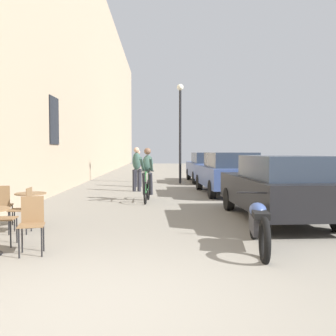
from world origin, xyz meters
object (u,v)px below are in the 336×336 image
cafe_chair_mid_toward_wall (2,203)px  cafe_table_mid (31,202)px  cafe_chair_mid_toward_street (24,207)px  parked_car_second (227,172)px  parked_car_nearest (278,187)px  parked_motorcycle (259,224)px  pedestrian_mid (138,166)px  parked_car_third (207,167)px  cafe_chair_near_toward_street (32,221)px  cyclist_on_bicycle (147,176)px  street_lamp (180,121)px  pedestrian_near (137,167)px

cafe_chair_mid_toward_wall → cafe_table_mid: bearing=7.4°
cafe_chair_mid_toward_street → parked_car_second: parked_car_second is taller
parked_car_nearest → parked_motorcycle: (-1.12, -2.43, -0.37)m
pedestrian_mid → parked_car_third: (3.47, 2.47, -0.14)m
cafe_chair_mid_toward_wall → parked_car_third: bearing=62.7°
cafe_chair_near_toward_street → cafe_table_mid: bearing=109.5°
cafe_table_mid → parked_car_nearest: (5.47, 0.59, 0.26)m
parked_car_third → cyclist_on_bicycle: bearing=-111.9°
parked_car_second → cafe_chair_mid_toward_street: bearing=-128.9°
cafe_chair_mid_toward_wall → street_lamp: 11.59m
cafe_table_mid → parked_motorcycle: (4.35, -1.84, -0.12)m
parked_car_nearest → parked_car_second: (-0.18, 5.26, 0.03)m
parked_motorcycle → pedestrian_mid: bearing=103.7°
pedestrian_near → parked_car_third: pedestrian_near is taller
cafe_chair_mid_toward_street → cafe_chair_mid_toward_wall: (-0.64, 0.53, 0.00)m
cafe_chair_mid_toward_wall → pedestrian_mid: size_ratio=0.54×
cafe_chair_near_toward_street → pedestrian_mid: 10.81m
pedestrian_mid → parked_car_third: 4.26m
parked_motorcycle → cafe_chair_mid_toward_wall: bearing=160.3°
cafe_chair_mid_toward_street → parked_car_nearest: size_ratio=0.21×
cafe_chair_mid_toward_street → parked_car_second: bearing=51.1°
cafe_table_mid → parked_motorcycle: 4.73m
pedestrian_mid → cafe_table_mid: bearing=-101.5°
cyclist_on_bicycle → pedestrian_near: pedestrian_near is taller
cyclist_on_bicycle → parked_motorcycle: size_ratio=0.82×
cafe_chair_mid_toward_wall → parked_car_second: (5.86, 5.93, 0.29)m
cyclist_on_bicycle → pedestrian_near: (-0.51, 2.86, 0.18)m
parked_car_second → parked_car_third: parked_car_second is taller
cafe_chair_near_toward_street → cafe_chair_mid_toward_wall: bearing=123.3°
street_lamp → parked_car_third: bearing=29.4°
cyclist_on_bicycle → parked_motorcycle: 6.14m
cafe_chair_near_toward_street → parked_car_nearest: bearing=29.0°
parked_car_nearest → street_lamp: bearing=99.8°
pedestrian_near → cafe_chair_mid_toward_street: bearing=-103.4°
street_lamp → parked_motorcycle: street_lamp is taller
cafe_table_mid → cyclist_on_bicycle: (2.35, 3.95, 0.29)m
cafe_table_mid → cafe_chair_mid_toward_wall: cafe_chair_mid_toward_wall is taller
cafe_chair_mid_toward_wall → parked_car_third: size_ratio=0.20×
parked_car_second → pedestrian_mid: bearing=140.9°
cafe_table_mid → parked_motorcycle: bearing=-22.9°
cafe_chair_mid_toward_wall → parked_car_third: parked_car_third is taller
cyclist_on_bicycle → street_lamp: 6.95m
cafe_chair_mid_toward_street → cyclist_on_bicycle: 5.09m
cafe_table_mid → cyclist_on_bicycle: bearing=59.3°
cafe_chair_near_toward_street → parked_motorcycle: 3.64m
cafe_table_mid → cafe_chair_mid_toward_street: 0.61m
cafe_chair_near_toward_street → pedestrian_near: pedestrian_near is taller
parked_car_second → street_lamp: bearing=108.5°
pedestrian_near → parked_motorcycle: size_ratio=0.82×
parked_car_third → cafe_table_mid: bearing=-115.1°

